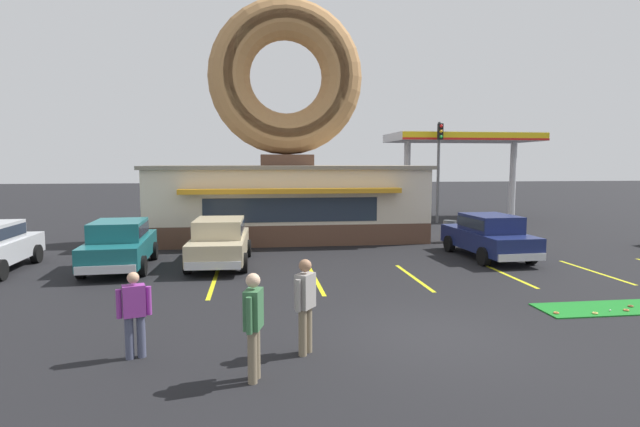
{
  "coord_description": "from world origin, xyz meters",
  "views": [
    {
      "loc": [
        -3.51,
        -9.43,
        3.48
      ],
      "look_at": [
        -1.6,
        5.0,
        2.0
      ],
      "focal_mm": 28.0,
      "sensor_mm": 36.0,
      "label": 1
    }
  ],
  "objects_px": {
    "car_teal": "(120,242)",
    "trash_bin": "(450,231)",
    "pedestrian_blue_sweater_man": "(305,301)",
    "pedestrian_leather_jacket_man": "(254,321)",
    "car_champagne": "(220,240)",
    "golf_ball": "(610,310)",
    "car_navy": "(489,234)",
    "pedestrian_hooded_kid": "(134,311)",
    "traffic_light_pole": "(439,159)"
  },
  "relations": [
    {
      "from": "car_teal",
      "to": "pedestrian_hooded_kid",
      "type": "distance_m",
      "value": 8.28
    },
    {
      "from": "golf_ball",
      "to": "pedestrian_blue_sweater_man",
      "type": "bearing_deg",
      "value": -167.72
    },
    {
      "from": "car_champagne",
      "to": "pedestrian_leather_jacket_man",
      "type": "xyz_separation_m",
      "value": [
        1.15,
        -9.36,
        0.11
      ]
    },
    {
      "from": "car_champagne",
      "to": "car_navy",
      "type": "bearing_deg",
      "value": 0.2
    },
    {
      "from": "pedestrian_blue_sweater_man",
      "to": "traffic_light_pole",
      "type": "relative_size",
      "value": 0.3
    },
    {
      "from": "golf_ball",
      "to": "car_teal",
      "type": "relative_size",
      "value": 0.01
    },
    {
      "from": "car_navy",
      "to": "pedestrian_blue_sweater_man",
      "type": "bearing_deg",
      "value": -132.31
    },
    {
      "from": "car_teal",
      "to": "trash_bin",
      "type": "bearing_deg",
      "value": 16.66
    },
    {
      "from": "golf_ball",
      "to": "trash_bin",
      "type": "distance_m",
      "value": 10.45
    },
    {
      "from": "car_navy",
      "to": "golf_ball",
      "type": "bearing_deg",
      "value": -92.54
    },
    {
      "from": "car_navy",
      "to": "car_champagne",
      "type": "height_order",
      "value": "same"
    },
    {
      "from": "car_champagne",
      "to": "pedestrian_hooded_kid",
      "type": "xyz_separation_m",
      "value": [
        -0.95,
        -8.14,
        -0.01
      ]
    },
    {
      "from": "trash_bin",
      "to": "pedestrian_hooded_kid",
      "type": "bearing_deg",
      "value": -132.0
    },
    {
      "from": "car_navy",
      "to": "pedestrian_leather_jacket_man",
      "type": "xyz_separation_m",
      "value": [
        -8.55,
        -9.39,
        0.11
      ]
    },
    {
      "from": "trash_bin",
      "to": "pedestrian_leather_jacket_man",
      "type": "bearing_deg",
      "value": -123.21
    },
    {
      "from": "trash_bin",
      "to": "car_champagne",
      "type": "bearing_deg",
      "value": -159.17
    },
    {
      "from": "car_teal",
      "to": "pedestrian_hooded_kid",
      "type": "height_order",
      "value": "car_teal"
    },
    {
      "from": "car_teal",
      "to": "pedestrian_blue_sweater_man",
      "type": "xyz_separation_m",
      "value": [
        5.3,
        -8.16,
        0.11
      ]
    },
    {
      "from": "car_teal",
      "to": "traffic_light_pole",
      "type": "xyz_separation_m",
      "value": [
        14.9,
        10.55,
        2.84
      ]
    },
    {
      "from": "car_champagne",
      "to": "pedestrian_hooded_kid",
      "type": "bearing_deg",
      "value": -96.65
    },
    {
      "from": "pedestrian_blue_sweater_man",
      "to": "car_champagne",
      "type": "bearing_deg",
      "value": 104.02
    },
    {
      "from": "pedestrian_blue_sweater_man",
      "to": "pedestrian_hooded_kid",
      "type": "xyz_separation_m",
      "value": [
        -3.03,
        0.2,
        -0.12
      ]
    },
    {
      "from": "golf_ball",
      "to": "car_navy",
      "type": "relative_size",
      "value": 0.01
    },
    {
      "from": "car_teal",
      "to": "pedestrian_leather_jacket_man",
      "type": "bearing_deg",
      "value": -64.52
    },
    {
      "from": "car_teal",
      "to": "traffic_light_pole",
      "type": "height_order",
      "value": "traffic_light_pole"
    },
    {
      "from": "pedestrian_blue_sweater_man",
      "to": "pedestrian_leather_jacket_man",
      "type": "height_order",
      "value": "same"
    },
    {
      "from": "car_teal",
      "to": "car_navy",
      "type": "distance_m",
      "value": 12.93
    },
    {
      "from": "car_champagne",
      "to": "trash_bin",
      "type": "distance_m",
      "value": 10.38
    },
    {
      "from": "car_champagne",
      "to": "car_teal",
      "type": "bearing_deg",
      "value": -176.86
    },
    {
      "from": "car_teal",
      "to": "pedestrian_blue_sweater_man",
      "type": "bearing_deg",
      "value": -56.99
    },
    {
      "from": "car_teal",
      "to": "traffic_light_pole",
      "type": "bearing_deg",
      "value": 35.31
    },
    {
      "from": "pedestrian_hooded_kid",
      "to": "trash_bin",
      "type": "height_order",
      "value": "pedestrian_hooded_kid"
    },
    {
      "from": "car_teal",
      "to": "pedestrian_leather_jacket_man",
      "type": "height_order",
      "value": "pedestrian_leather_jacket_man"
    },
    {
      "from": "golf_ball",
      "to": "car_navy",
      "type": "distance_m",
      "value": 6.84
    },
    {
      "from": "pedestrian_hooded_kid",
      "to": "trash_bin",
      "type": "distance_m",
      "value": 15.91
    },
    {
      "from": "car_navy",
      "to": "car_champagne",
      "type": "distance_m",
      "value": 9.71
    },
    {
      "from": "pedestrian_hooded_kid",
      "to": "pedestrian_leather_jacket_man",
      "type": "relative_size",
      "value": 0.89
    },
    {
      "from": "car_champagne",
      "to": "traffic_light_pole",
      "type": "distance_m",
      "value": 15.88
    },
    {
      "from": "golf_ball",
      "to": "car_champagne",
      "type": "height_order",
      "value": "car_champagne"
    },
    {
      "from": "golf_ball",
      "to": "trash_bin",
      "type": "height_order",
      "value": "trash_bin"
    },
    {
      "from": "car_teal",
      "to": "trash_bin",
      "type": "height_order",
      "value": "car_teal"
    },
    {
      "from": "pedestrian_blue_sweater_man",
      "to": "car_teal",
      "type": "bearing_deg",
      "value": 123.01
    },
    {
      "from": "pedestrian_hooded_kid",
      "to": "car_navy",
      "type": "bearing_deg",
      "value": 37.48
    },
    {
      "from": "car_navy",
      "to": "traffic_light_pole",
      "type": "bearing_deg",
      "value": 79.2
    },
    {
      "from": "pedestrian_blue_sweater_man",
      "to": "trash_bin",
      "type": "distance_m",
      "value": 14.24
    },
    {
      "from": "car_champagne",
      "to": "pedestrian_blue_sweater_man",
      "type": "xyz_separation_m",
      "value": [
        2.08,
        -8.34,
        0.11
      ]
    },
    {
      "from": "pedestrian_leather_jacket_man",
      "to": "pedestrian_hooded_kid",
      "type": "bearing_deg",
      "value": 149.83
    },
    {
      "from": "car_champagne",
      "to": "traffic_light_pole",
      "type": "height_order",
      "value": "traffic_light_pole"
    },
    {
      "from": "car_champagne",
      "to": "pedestrian_hooded_kid",
      "type": "height_order",
      "value": "car_champagne"
    },
    {
      "from": "car_teal",
      "to": "car_champagne",
      "type": "relative_size",
      "value": 1.01
    }
  ]
}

